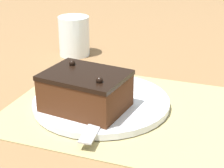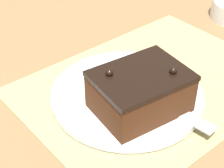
{
  "view_description": "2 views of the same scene",
  "coord_description": "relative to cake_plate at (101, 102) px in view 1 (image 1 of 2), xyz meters",
  "views": [
    {
      "loc": [
        0.18,
        -0.6,
        0.33
      ],
      "look_at": [
        -0.03,
        -0.03,
        0.06
      ],
      "focal_mm": 60.0,
      "sensor_mm": 36.0,
      "label": 1
    },
    {
      "loc": [
        -0.41,
        -0.37,
        0.41
      ],
      "look_at": [
        -0.1,
        -0.0,
        0.05
      ],
      "focal_mm": 60.0,
      "sensor_mm": 36.0,
      "label": 2
    }
  ],
  "objects": [
    {
      "name": "serving_knife",
      "position": [
        0.02,
        -0.01,
        0.01
      ],
      "size": [
        0.04,
        0.22,
        0.01
      ],
      "rotation": [
        0.0,
        0.0,
        3.25
      ],
      "color": "#472D19",
      "rests_on": "cake_plate"
    },
    {
      "name": "chocolate_cake",
      "position": [
        -0.01,
        -0.04,
        0.04
      ],
      "size": [
        0.16,
        0.13,
        0.08
      ],
      "rotation": [
        0.0,
        0.0,
        -0.13
      ],
      "color": "#472614",
      "rests_on": "cake_plate"
    },
    {
      "name": "drinking_glass",
      "position": [
        -0.18,
        0.26,
        0.04
      ],
      "size": [
        0.08,
        0.08,
        0.1
      ],
      "color": "white",
      "rests_on": "ground_plane"
    },
    {
      "name": "placemat_woven",
      "position": [
        0.06,
        0.0,
        -0.01
      ],
      "size": [
        0.46,
        0.34,
        0.0
      ],
      "primitive_type": "cube",
      "color": "tan",
      "rests_on": "ground_plane"
    },
    {
      "name": "cake_plate",
      "position": [
        0.0,
        0.0,
        0.0
      ],
      "size": [
        0.26,
        0.26,
        0.01
      ],
      "color": "white",
      "rests_on": "placemat_woven"
    },
    {
      "name": "ground_plane",
      "position": [
        0.06,
        0.0,
        -0.01
      ],
      "size": [
        3.0,
        3.0,
        0.0
      ],
      "primitive_type": "plane",
      "color": "olive"
    }
  ]
}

